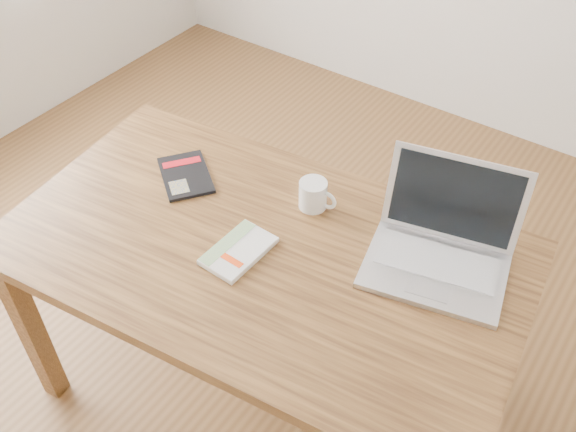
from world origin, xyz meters
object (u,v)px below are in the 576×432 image
Objects in this scene: desk at (262,268)px; laptop at (441,245)px; coffee_mug at (314,194)px; black_guidebook at (186,175)px; white_guidebook at (239,251)px.

laptop reaches higher than desk.
laptop is at bearing 0.05° from coffee_mug.
black_guidebook is 0.59× the size of laptop.
desk is at bearing -69.35° from black_guidebook.
laptop is at bearing -43.92° from black_guidebook.
desk is 0.52m from laptop.
laptop is at bearing 23.01° from desk.
desk is 0.41m from black_guidebook.
laptop is 0.40m from coffee_mug.
white_guidebook is at bearing -105.46° from coffee_mug.
white_guidebook is 0.48× the size of laptop.
desk is at bearing -99.37° from coffee_mug.
coffee_mug is at bearing 76.55° from desk.
black_guidebook is (-0.35, 0.17, -0.00)m from white_guidebook.
white_guidebook is 0.38m from black_guidebook.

